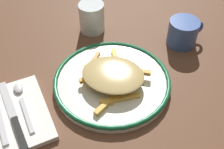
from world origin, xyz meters
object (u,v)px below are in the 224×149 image
Objects in this scene: plate at (112,81)px; knife at (15,119)px; water_glass at (92,17)px; fries_heap at (111,75)px; napkin at (13,116)px; coffee_mug at (183,32)px; spoon at (21,98)px.

plate is 1.39× the size of knife.
plate is 0.24m from water_glass.
water_glass reaches higher than knife.
plate is at bearing 19.11° from fries_heap.
water_glass is at bearing 83.04° from plate.
plate is 1.48× the size of napkin.
fries_heap is 1.87× the size of coffee_mug.
water_glass is (0.27, 0.27, 0.03)m from knife.
fries_heap reaches higher than knife.
plate is at bearing -162.68° from coffee_mug.
spoon reaches higher than plate.
water_glass is at bearing 42.07° from napkin.
fries_heap is 0.24m from napkin.
knife is at bearing -167.60° from coffee_mug.
fries_heap reaches higher than napkin.
water_glass reaches higher than plate.
napkin is at bearing -169.75° from coffee_mug.
spoon is at bearing 173.99° from plate.
knife is 2.39× the size of water_glass.
plate is at bearing -96.96° from water_glass.
coffee_mug is at bearing 10.25° from napkin.
coffee_mug is at bearing 6.64° from spoon.
napkin is at bearing -177.26° from plate.
knife is at bearing -173.04° from fries_heap.
plate is 1.92× the size of spoon.
coffee_mug is (0.25, 0.08, 0.03)m from plate.
water_glass is at bearing 82.16° from fries_heap.
knife is at bearing -113.65° from spoon.
knife is (-0.24, -0.03, -0.02)m from fries_heap.
water_glass is 0.81× the size of coffee_mug.
coffee_mug is (0.25, 0.08, 0.00)m from fries_heap.
knife is at bearing -83.45° from napkin.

